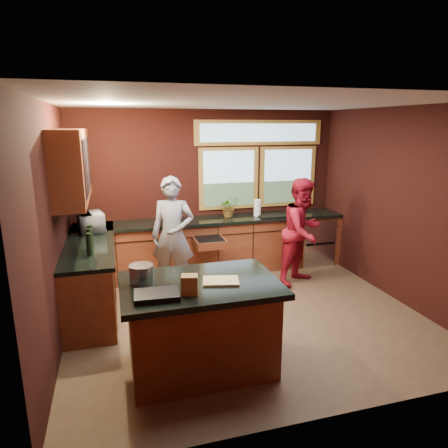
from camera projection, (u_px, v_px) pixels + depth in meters
name	position (u px, v px, depth m)	size (l,w,h in m)	color
floor	(246.00, 315.00, 5.29)	(4.50, 4.50, 0.00)	brown
room_shell	(194.00, 178.00, 5.00)	(4.52, 4.02, 2.71)	black
back_counter	(225.00, 244.00, 6.81)	(4.50, 0.64, 0.93)	#612717
left_counter	(91.00, 274.00, 5.45)	(0.64, 2.30, 0.93)	#612717
island	(201.00, 325.00, 4.04)	(1.55, 1.05, 0.95)	#612717
person_grey	(173.00, 236.00, 5.85)	(0.63, 0.42, 1.74)	slate
person_red	(303.00, 231.00, 6.22)	(0.81, 0.63, 1.67)	maroon
microwave	(91.00, 222.00, 5.83)	(0.50, 0.34, 0.28)	#999999
potted_plant	(229.00, 207.00, 6.73)	(0.31, 0.27, 0.34)	#999999
paper_towel	(257.00, 208.00, 6.82)	(0.12, 0.12, 0.28)	white
cutting_board	(221.00, 281.00, 3.93)	(0.35, 0.25, 0.02)	tan
stock_pot	(142.00, 274.00, 3.90)	(0.24, 0.24, 0.18)	#ABABB0
paper_bag	(190.00, 285.00, 3.63)	(0.15, 0.12, 0.18)	brown
black_tray	(157.00, 295.00, 3.57)	(0.40, 0.28, 0.05)	black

